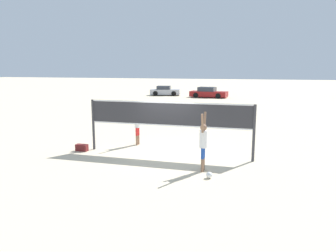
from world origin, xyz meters
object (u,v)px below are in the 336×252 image
Objects in this scene: volleyball at (209,175)px; gear_bag at (82,148)px; parked_car_mid at (165,91)px; player_spiker at (203,141)px; player_blocker at (137,123)px; parked_car_near at (208,93)px; volleyball_net at (168,118)px.

volleyball is 0.41× the size of gear_bag.
player_spiker is at bearing -80.73° from parked_car_mid.
gear_bag is (-1.97, -1.87, -0.95)m from player_blocker.
parked_car_mid is at bearing 171.47° from parked_car_near.
volleyball_net reaches higher than volleyball.
gear_bag is 30.91m from parked_car_mid.
player_spiker is at bearing 49.79° from player_blocker.
volleyball_net reaches higher than player_spiker.
player_blocker is (-3.81, 3.22, -0.03)m from player_spiker.
parked_car_near is (-2.92, 28.34, -1.02)m from volleyball_net.
gear_bag is 28.82m from parked_car_near.
player_spiker reaches higher than parked_car_near.
gear_bag reaches higher than volleyball.
gear_bag is (-6.14, 2.09, 0.04)m from volleyball.
parked_car_near is (-5.13, 30.89, 0.49)m from volleyball.
player_blocker is (-1.96, 1.41, -0.52)m from volleyball_net.
player_spiker is 33.67m from parked_car_mid.
player_blocker is 26.95m from parked_car_near.
player_spiker is 3.98× the size of gear_bag.
player_blocker is 0.43× the size of parked_car_near.
player_spiker is 1.31m from volleyball.
volleyball_net is 1.69× the size of parked_car_mid.
player_blocker is 0.49× the size of parked_car_mid.
parked_car_near reaches higher than gear_bag.
volleyball_net is at bearing 6.62° from gear_bag.
player_spiker reaches higher than gear_bag.
parked_car_near is at bearing 8.99° from player_spiker.
parked_car_mid is at bearing 107.02° from volleyball_net.
volleyball is 6.49m from gear_bag.
player_blocker reaches higher than parked_car_mid.
parked_car_mid is (-11.39, 32.55, 0.48)m from volleyball.
player_spiker is 0.44× the size of parked_car_near.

